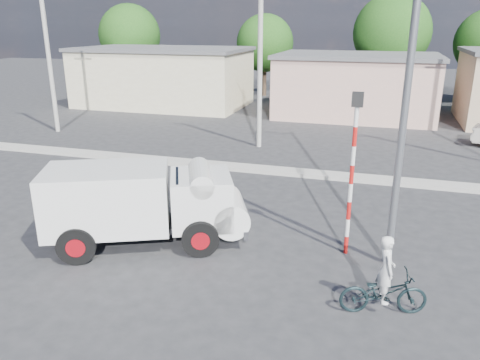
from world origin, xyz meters
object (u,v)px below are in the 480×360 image
(truck, at_px, (147,202))
(cyclist, at_px, (385,282))
(bicycle, at_px, (383,293))
(traffic_pole, at_px, (353,162))
(streetlight, at_px, (402,69))

(truck, bearing_deg, cyclist, -38.18)
(cyclist, bearing_deg, bicycle, -0.00)
(truck, xyz_separation_m, bicycle, (6.38, -1.58, -0.76))
(cyclist, relative_size, traffic_pole, 0.35)
(bicycle, xyz_separation_m, streetlight, (-0.04, 2.29, 4.47))
(traffic_pole, bearing_deg, bicycle, -69.23)
(traffic_pole, distance_m, streetlight, 2.56)
(cyclist, height_order, traffic_pole, traffic_pole)
(streetlight, bearing_deg, truck, -173.62)
(cyclist, height_order, streetlight, streetlight)
(bicycle, xyz_separation_m, traffic_pole, (-0.98, 2.59, 2.11))
(cyclist, relative_size, streetlight, 0.17)
(cyclist, distance_m, traffic_pole, 3.32)
(cyclist, bearing_deg, traffic_pole, 5.81)
(truck, bearing_deg, bicycle, -38.18)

